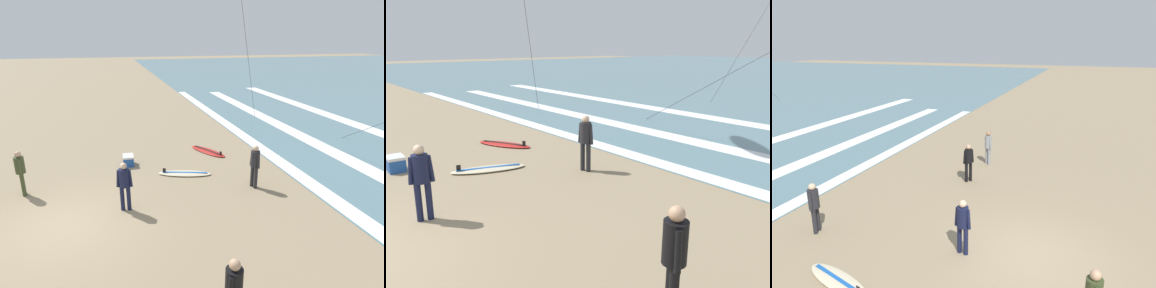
% 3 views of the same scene
% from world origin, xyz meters
% --- Properties ---
extents(wave_foam_shoreline, '(40.94, 0.67, 0.01)m').
position_xyz_m(wave_foam_shoreline, '(-1.64, 8.57, 0.01)').
color(wave_foam_shoreline, white).
rests_on(wave_foam_shoreline, ocean_surface).
extents(wave_foam_mid_break, '(39.98, 0.96, 0.01)m').
position_xyz_m(wave_foam_mid_break, '(-1.21, 11.63, 0.01)').
color(wave_foam_mid_break, white).
rests_on(wave_foam_mid_break, ocean_surface).
extents(surfer_left_far, '(0.45, 0.40, 1.60)m').
position_xyz_m(surfer_left_far, '(4.53, 3.37, 0.96)').
color(surfer_left_far, black).
rests_on(surfer_left_far, ground).
extents(surfer_background_far, '(0.51, 0.32, 1.60)m').
position_xyz_m(surfer_background_far, '(-0.94, 6.37, 0.96)').
color(surfer_background_far, '#232328').
rests_on(surfer_background_far, ground).
extents(surfer_foreground_main, '(0.32, 0.52, 1.60)m').
position_xyz_m(surfer_foreground_main, '(-0.48, 1.77, 0.96)').
color(surfer_foreground_main, '#141938').
rests_on(surfer_foreground_main, ground).
extents(surfboard_near_water, '(2.14, 1.51, 0.25)m').
position_xyz_m(surfboard_near_water, '(-4.92, 5.89, 0.05)').
color(surfboard_near_water, red).
rests_on(surfboard_near_water, ground).
extents(surfboard_left_pile, '(1.19, 2.18, 0.25)m').
position_xyz_m(surfboard_left_pile, '(-2.67, 4.21, 0.05)').
color(surfboard_left_pile, beige).
rests_on(surfboard_left_pile, ground).
extents(cooler_box, '(0.63, 0.47, 0.44)m').
position_xyz_m(cooler_box, '(-4.24, 2.12, 0.22)').
color(cooler_box, '#1E4C9E').
rests_on(cooler_box, ground).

